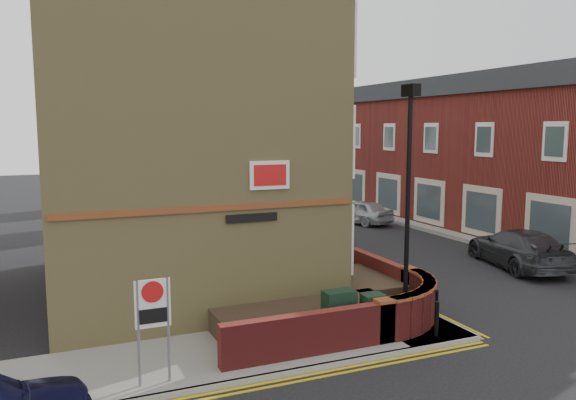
{
  "coord_description": "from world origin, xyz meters",
  "views": [
    {
      "loc": [
        -6.76,
        -10.67,
        5.34
      ],
      "look_at": [
        -0.54,
        4.0,
        3.29
      ],
      "focal_mm": 35.0,
      "sensor_mm": 36.0,
      "label": 1
    }
  ],
  "objects_px": {
    "silver_car_near": "(287,224)",
    "utility_cabinet_large": "(339,314)",
    "zone_sign": "(153,312)",
    "lamppost": "(408,207)"
  },
  "relations": [
    {
      "from": "silver_car_near",
      "to": "utility_cabinet_large",
      "type": "bearing_deg",
      "value": -117.87
    },
    {
      "from": "lamppost",
      "to": "zone_sign",
      "type": "xyz_separation_m",
      "value": [
        -6.6,
        -0.7,
        -1.7
      ]
    },
    {
      "from": "zone_sign",
      "to": "utility_cabinet_large",
      "type": "bearing_deg",
      "value": 9.69
    },
    {
      "from": "utility_cabinet_large",
      "to": "silver_car_near",
      "type": "height_order",
      "value": "silver_car_near"
    },
    {
      "from": "utility_cabinet_large",
      "to": "silver_car_near",
      "type": "bearing_deg",
      "value": 72.8
    },
    {
      "from": "lamppost",
      "to": "silver_car_near",
      "type": "bearing_deg",
      "value": 81.05
    },
    {
      "from": "zone_sign",
      "to": "silver_car_near",
      "type": "relative_size",
      "value": 0.48
    },
    {
      "from": "zone_sign",
      "to": "silver_car_near",
      "type": "bearing_deg",
      "value": 57.32
    },
    {
      "from": "lamppost",
      "to": "zone_sign",
      "type": "height_order",
      "value": "lamppost"
    },
    {
      "from": "utility_cabinet_large",
      "to": "zone_sign",
      "type": "bearing_deg",
      "value": -170.31
    }
  ]
}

